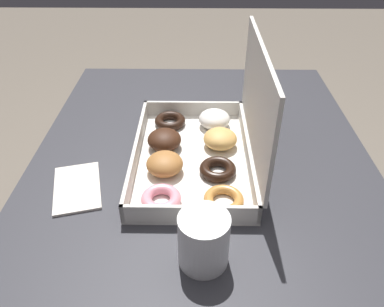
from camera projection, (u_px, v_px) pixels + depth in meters
The scene contains 4 objects.
dining_table at pixel (201, 208), 0.90m from camera, with size 1.20×0.82×0.71m.
donut_box at pixel (204, 142), 0.87m from camera, with size 0.42×0.28×0.28m.
coffee_mug at pixel (205, 239), 0.63m from camera, with size 0.09×0.09×0.10m.
paper_napkin at pixel (77, 187), 0.81m from camera, with size 0.18×0.13×0.01m.
Camera 1 is at (0.65, -0.01, 1.25)m, focal length 35.00 mm.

